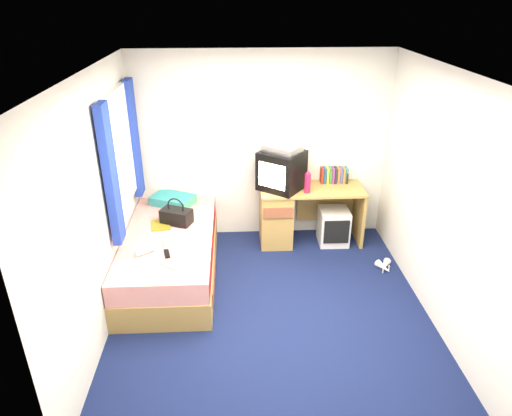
{
  "coord_description": "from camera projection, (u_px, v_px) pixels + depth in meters",
  "views": [
    {
      "loc": [
        -0.35,
        -3.8,
        3.01
      ],
      "look_at": [
        -0.12,
        0.7,
        0.84
      ],
      "focal_mm": 32.0,
      "sensor_mm": 36.0,
      "label": 1
    }
  ],
  "objects": [
    {
      "name": "book_row",
      "position": [
        334.0,
        175.0,
        5.86
      ],
      "size": [
        0.34,
        0.13,
        0.2
      ],
      "color": "maroon",
      "rests_on": "desk"
    },
    {
      "name": "towel",
      "position": [
        181.0,
        239.0,
        4.89
      ],
      "size": [
        0.34,
        0.3,
        0.1
      ],
      "primitive_type": "cube",
      "rotation": [
        0.0,
        0.0,
        -0.21
      ],
      "color": "white",
      "rests_on": "bed"
    },
    {
      "name": "ground",
      "position": [
        271.0,
        309.0,
        4.74
      ],
      "size": [
        3.4,
        3.4,
        0.0
      ],
      "primitive_type": "plane",
      "color": "#0C1438",
      "rests_on": "ground"
    },
    {
      "name": "water_bottle",
      "position": [
        145.0,
        251.0,
        4.7
      ],
      "size": [
        0.2,
        0.18,
        0.07
      ],
      "primitive_type": "cylinder",
      "rotation": [
        0.0,
        1.57,
        0.64
      ],
      "color": "white",
      "rests_on": "bed"
    },
    {
      "name": "handbag",
      "position": [
        176.0,
        216.0,
        5.29
      ],
      "size": [
        0.4,
        0.32,
        0.32
      ],
      "rotation": [
        0.0,
        0.0,
        -0.4
      ],
      "color": "black",
      "rests_on": "bed"
    },
    {
      "name": "white_heels",
      "position": [
        384.0,
        266.0,
        5.4
      ],
      "size": [
        0.21,
        0.28,
        0.09
      ],
      "color": "silver",
      "rests_on": "ground"
    },
    {
      "name": "bed",
      "position": [
        171.0,
        255.0,
        5.21
      ],
      "size": [
        1.01,
        2.0,
        0.54
      ],
      "color": "#B08B49",
      "rests_on": "ground"
    },
    {
      "name": "magazine",
      "position": [
        161.0,
        225.0,
        5.27
      ],
      "size": [
        0.25,
        0.31,
        0.01
      ],
      "primitive_type": "cube",
      "rotation": [
        0.0,
        0.0,
        0.17
      ],
      "color": "yellow",
      "rests_on": "bed"
    },
    {
      "name": "picture_frame",
      "position": [
        345.0,
        177.0,
        5.86
      ],
      "size": [
        0.06,
        0.12,
        0.14
      ],
      "primitive_type": "cube",
      "rotation": [
        0.0,
        0.0,
        0.3
      ],
      "color": "black",
      "rests_on": "desk"
    },
    {
      "name": "pillow",
      "position": [
        173.0,
        200.0,
        5.77
      ],
      "size": [
        0.6,
        0.51,
        0.11
      ],
      "primitive_type": "cube",
      "rotation": [
        0.0,
        0.0,
        -0.43
      ],
      "color": "#1A57AB",
      "rests_on": "bed"
    },
    {
      "name": "remote_control",
      "position": [
        167.0,
        254.0,
        4.69
      ],
      "size": [
        0.09,
        0.17,
        0.02
      ],
      "primitive_type": "cube",
      "rotation": [
        0.0,
        0.0,
        0.24
      ],
      "color": "black",
      "rests_on": "bed"
    },
    {
      "name": "window_assembly",
      "position": [
        122.0,
        154.0,
        4.87
      ],
      "size": [
        0.11,
        1.42,
        1.4
      ],
      "color": "silver",
      "rests_on": "room_shell"
    },
    {
      "name": "desk",
      "position": [
        289.0,
        213.0,
        5.88
      ],
      "size": [
        1.3,
        0.55,
        0.75
      ],
      "color": "#B08B49",
      "rests_on": "ground"
    },
    {
      "name": "colour_swatch_fan",
      "position": [
        169.0,
        265.0,
        4.5
      ],
      "size": [
        0.21,
        0.19,
        0.01
      ],
      "primitive_type": "cube",
      "rotation": [
        0.0,
        0.0,
        -0.71
      ],
      "color": "orange",
      "rests_on": "bed"
    },
    {
      "name": "crt_tv",
      "position": [
        281.0,
        170.0,
        5.62
      ],
      "size": [
        0.66,
        0.65,
        0.48
      ],
      "rotation": [
        0.0,
        0.0,
        -0.64
      ],
      "color": "black",
      "rests_on": "desk"
    },
    {
      "name": "vcr",
      "position": [
        282.0,
        148.0,
        5.5
      ],
      "size": [
        0.52,
        0.5,
        0.08
      ],
      "primitive_type": "cube",
      "rotation": [
        0.0,
        0.0,
        -0.69
      ],
      "color": "#B1B1B3",
      "rests_on": "crt_tv"
    },
    {
      "name": "storage_cube",
      "position": [
        333.0,
        226.0,
        5.91
      ],
      "size": [
        0.38,
        0.38,
        0.47
      ],
      "primitive_type": "cube",
      "rotation": [
        0.0,
        0.0,
        -0.01
      ],
      "color": "silver",
      "rests_on": "ground"
    },
    {
      "name": "aerosol_can",
      "position": [
        306.0,
        181.0,
        5.71
      ],
      "size": [
        0.06,
        0.06,
        0.18
      ],
      "primitive_type": "cylinder",
      "rotation": [
        0.0,
        0.0,
        -0.2
      ],
      "color": "silver",
      "rests_on": "desk"
    },
    {
      "name": "room_shell",
      "position": [
        273.0,
        180.0,
        4.11
      ],
      "size": [
        3.4,
        3.4,
        3.4
      ],
      "color": "white",
      "rests_on": "ground"
    },
    {
      "name": "pink_water_bottle",
      "position": [
        307.0,
        183.0,
        5.56
      ],
      "size": [
        0.1,
        0.1,
        0.24
      ],
      "primitive_type": "cylinder",
      "rotation": [
        0.0,
        0.0,
        -0.3
      ],
      "color": "#C81C46",
      "rests_on": "desk"
    }
  ]
}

